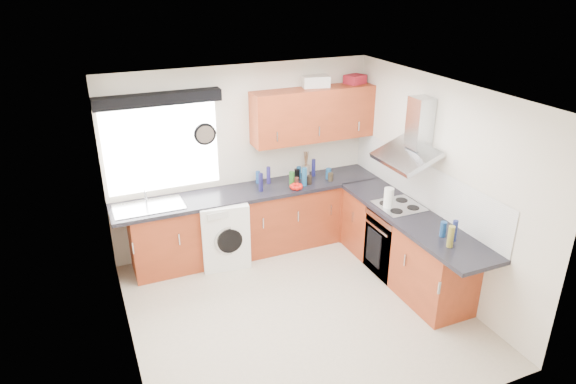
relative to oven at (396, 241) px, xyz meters
name	(u,v)px	position (x,y,z in m)	size (l,w,h in m)	color
ground_plane	(297,311)	(-1.50, -0.30, -0.42)	(3.60, 3.60, 0.00)	beige
ceiling	(299,94)	(-1.50, -0.30, 2.08)	(3.60, 3.60, 0.02)	white
wall_back	(243,159)	(-1.50, 1.50, 0.82)	(3.60, 0.02, 2.50)	silver
wall_front	(397,309)	(-1.50, -2.10, 0.82)	(3.60, 0.02, 2.50)	silver
wall_left	(120,246)	(-3.30, -0.30, 0.82)	(0.02, 3.60, 2.50)	silver
wall_right	(438,186)	(0.30, -0.30, 0.82)	(0.02, 3.60, 2.50)	silver
window	(162,148)	(-2.55, 1.49, 1.12)	(1.40, 0.02, 1.10)	white
window_blind	(158,99)	(-2.55, 1.40, 1.76)	(1.50, 0.18, 0.14)	black
splashback	(421,183)	(0.29, 0.00, 0.75)	(0.01, 3.00, 0.54)	white
base_cab_back	(245,223)	(-1.60, 1.21, 0.01)	(3.00, 0.58, 0.86)	maroon
base_cab_corner	(349,204)	(0.00, 1.20, 0.01)	(0.60, 0.60, 0.86)	maroon
base_cab_right	(403,246)	(0.01, -0.15, 0.01)	(0.58, 2.10, 0.86)	maroon
worktop_back	(251,192)	(-1.50, 1.20, 0.46)	(3.60, 0.62, 0.05)	black
worktop_right	(414,218)	(0.00, -0.30, 0.46)	(0.62, 2.42, 0.05)	black
sink	(148,204)	(-2.83, 1.20, 0.52)	(0.84, 0.46, 0.10)	#B3B8BE
oven	(396,241)	(0.00, 0.00, 0.00)	(0.56, 0.58, 0.85)	black
hob_plate	(399,206)	(0.00, 0.00, 0.49)	(0.52, 0.52, 0.01)	#B3B8BE
extractor_hood	(413,139)	(0.10, 0.00, 1.34)	(0.52, 0.78, 0.66)	#B3B8BE
upper_cabinets	(313,114)	(-0.55, 1.32, 1.38)	(1.70, 0.35, 0.70)	maroon
washing_machine	(223,231)	(-1.94, 1.10, 0.02)	(0.61, 0.59, 0.89)	white
wall_clock	(205,135)	(-2.00, 1.46, 1.23)	(0.29, 0.29, 0.04)	black
casserole	(315,81)	(-0.49, 1.42, 1.80)	(0.35, 0.26, 0.15)	white
storage_box	(355,79)	(0.10, 1.38, 1.78)	(0.25, 0.21, 0.12)	#AB1C2B
utensil_pot	(306,170)	(-0.61, 1.40, 0.56)	(0.10, 0.10, 0.14)	gray
kitchen_roll	(389,198)	(-0.15, 0.02, 0.61)	(0.12, 0.12, 0.26)	white
tomato_cluster	(296,186)	(-0.94, 1.00, 0.52)	(0.15, 0.15, 0.07)	red
jar_0	(304,177)	(-0.79, 1.07, 0.61)	(0.07, 0.07, 0.25)	navy
jar_1	(268,175)	(-1.20, 1.33, 0.60)	(0.05, 0.05, 0.24)	navy
jar_2	(330,177)	(-0.39, 1.07, 0.54)	(0.07, 0.07, 0.11)	#322A1C
jar_3	(296,182)	(-0.90, 1.07, 0.55)	(0.06, 0.06, 0.13)	#431F17
jar_4	(314,168)	(-0.53, 1.33, 0.61)	(0.05, 0.05, 0.25)	#181853
jar_5	(258,177)	(-1.33, 1.40, 0.57)	(0.06, 0.06, 0.17)	navy
jar_6	(299,173)	(-0.76, 1.31, 0.57)	(0.06, 0.06, 0.18)	navy
jar_7	(292,179)	(-0.96, 1.09, 0.59)	(0.07, 0.07, 0.21)	#1F541E
jar_8	(297,175)	(-0.80, 1.28, 0.56)	(0.07, 0.07, 0.16)	black
jar_9	(261,182)	(-1.39, 1.12, 0.61)	(0.06, 0.06, 0.25)	#151342
jar_10	(328,174)	(-0.38, 1.15, 0.56)	(0.08, 0.08, 0.15)	navy
jar_11	(310,180)	(-0.71, 1.07, 0.55)	(0.06, 0.06, 0.13)	black
bottle_0	(451,237)	(-0.09, -1.04, 0.61)	(0.07, 0.07, 0.24)	olive
bottle_1	(443,229)	(0.00, -0.82, 0.57)	(0.07, 0.07, 0.17)	navy
bottle_2	(455,231)	(0.04, -0.95, 0.60)	(0.06, 0.06, 0.24)	navy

